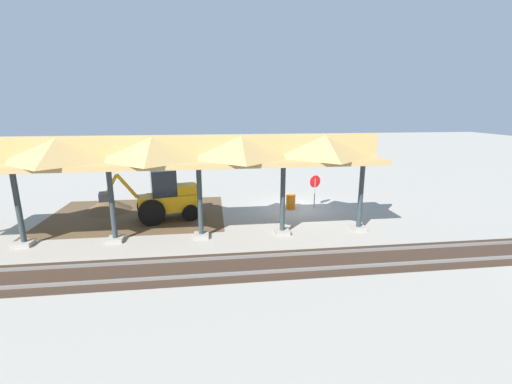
% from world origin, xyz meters
% --- Properties ---
extents(ground_plane, '(120.00, 120.00, 0.00)m').
position_xyz_m(ground_plane, '(0.00, 0.00, 0.00)').
color(ground_plane, '#9E998E').
extents(dirt_work_zone, '(9.92, 7.00, 0.01)m').
position_xyz_m(dirt_work_zone, '(9.62, 0.17, 0.00)').
color(dirt_work_zone, brown).
rests_on(dirt_work_zone, ground).
extents(platform_canopy, '(21.07, 3.20, 4.90)m').
position_xyz_m(platform_canopy, '(7.80, 4.26, 4.18)').
color(platform_canopy, '#9E998E').
rests_on(platform_canopy, ground).
extents(rail_tracks, '(60.00, 2.58, 0.15)m').
position_xyz_m(rail_tracks, '(0.00, 7.64, 0.03)').
color(rail_tracks, slate).
rests_on(rail_tracks, ground).
extents(stop_sign, '(0.73, 0.27, 2.07)m').
position_xyz_m(stop_sign, '(-1.05, 0.13, 1.48)').
color(stop_sign, gray).
rests_on(stop_sign, ground).
extents(backhoe, '(5.17, 2.36, 2.82)m').
position_xyz_m(backhoe, '(7.80, 1.28, 1.27)').
color(backhoe, orange).
rests_on(backhoe, ground).
extents(dirt_mound, '(5.75, 5.75, 1.66)m').
position_xyz_m(dirt_mound, '(11.58, -0.91, 0.00)').
color(dirt_mound, brown).
rests_on(dirt_mound, ground).
extents(traffic_barrel, '(0.56, 0.56, 0.90)m').
position_xyz_m(traffic_barrel, '(0.45, 0.12, 0.45)').
color(traffic_barrel, orange).
rests_on(traffic_barrel, ground).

